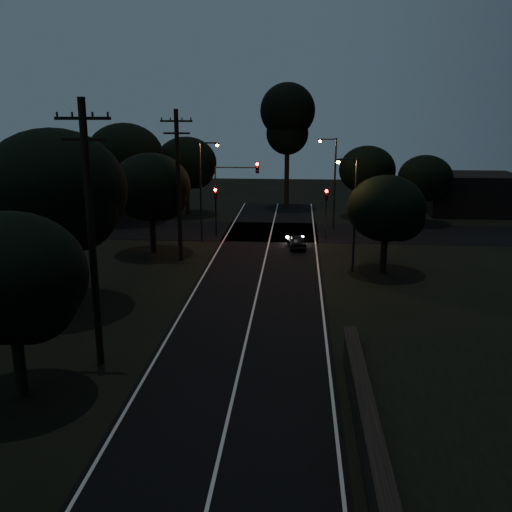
{
  "coord_description": "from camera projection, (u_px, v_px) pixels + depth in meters",
  "views": [
    {
      "loc": [
        2.33,
        -6.91,
        10.62
      ],
      "look_at": [
        0.0,
        24.0,
        2.5
      ],
      "focal_mm": 40.0,
      "sensor_mm": 36.0,
      "label": 1
    }
  ],
  "objects": [
    {
      "name": "road_surface",
      "position": [
        264.0,
        265.0,
        39.54
      ],
      "size": [
        60.0,
        70.0,
        0.03
      ],
      "color": "black",
      "rests_on": "ground"
    },
    {
      "name": "utility_pole_mid",
      "position": [
        91.0,
        232.0,
        22.98
      ],
      "size": [
        2.2,
        0.3,
        11.0
      ],
      "color": "black",
      "rests_on": "ground"
    },
    {
      "name": "utility_pole_far",
      "position": [
        178.0,
        184.0,
        39.44
      ],
      "size": [
        2.2,
        0.3,
        10.5
      ],
      "color": "black",
      "rests_on": "ground"
    },
    {
      "name": "tree_left_b",
      "position": [
        14.0,
        281.0,
        20.4
      ],
      "size": [
        5.56,
        5.56,
        7.07
      ],
      "color": "black",
      "rests_on": "ground"
    },
    {
      "name": "tree_left_c",
      "position": [
        58.0,
        194.0,
        29.77
      ],
      "size": [
        7.61,
        7.61,
        9.61
      ],
      "color": "black",
      "rests_on": "ground"
    },
    {
      "name": "tree_left_d",
      "position": [
        153.0,
        189.0,
        41.59
      ],
      "size": [
        5.86,
        5.86,
        7.44
      ],
      "color": "black",
      "rests_on": "ground"
    },
    {
      "name": "tree_far_nw",
      "position": [
        188.0,
        165.0,
        57.0
      ],
      "size": [
        6.15,
        6.15,
        7.79
      ],
      "color": "black",
      "rests_on": "ground"
    },
    {
      "name": "tree_far_w",
      "position": [
        127.0,
        158.0,
        53.24
      ],
      "size": [
        7.23,
        7.23,
        9.22
      ],
      "color": "black",
      "rests_on": "ground"
    },
    {
      "name": "tree_far_ne",
      "position": [
        369.0,
        171.0,
        55.84
      ],
      "size": [
        5.53,
        5.53,
        6.99
      ],
      "color": "black",
      "rests_on": "ground"
    },
    {
      "name": "tree_far_e",
      "position": [
        427.0,
        180.0,
        52.69
      ],
      "size": [
        5.02,
        5.02,
        6.36
      ],
      "color": "black",
      "rests_on": "ground"
    },
    {
      "name": "tree_right_a",
      "position": [
        389.0,
        210.0,
        36.72
      ],
      "size": [
        5.06,
        5.06,
        6.43
      ],
      "color": "black",
      "rests_on": "ground"
    },
    {
      "name": "tall_pine",
      "position": [
        288.0,
        118.0,
        60.11
      ],
      "size": [
        5.79,
        5.79,
        13.16
      ],
      "color": "black",
      "rests_on": "ground"
    },
    {
      "name": "building_left",
      "position": [
        89.0,
        189.0,
        60.59
      ],
      "size": [
        10.0,
        8.0,
        4.4
      ],
      "primitive_type": "cube",
      "color": "black",
      "rests_on": "ground"
    },
    {
      "name": "building_right",
      "position": [
        470.0,
        193.0,
        58.69
      ],
      "size": [
        9.0,
        7.0,
        4.0
      ],
      "primitive_type": "cube",
      "color": "black",
      "rests_on": "ground"
    },
    {
      "name": "signal_left",
      "position": [
        216.0,
        203.0,
        47.72
      ],
      "size": [
        0.28,
        0.35,
        4.1
      ],
      "color": "black",
      "rests_on": "ground"
    },
    {
      "name": "signal_right",
      "position": [
        326.0,
        204.0,
        47.05
      ],
      "size": [
        0.28,
        0.35,
        4.1
      ],
      "color": "black",
      "rests_on": "ground"
    },
    {
      "name": "signal_mast",
      "position": [
        235.0,
        185.0,
        47.22
      ],
      "size": [
        3.7,
        0.35,
        6.25
      ],
      "color": "black",
      "rests_on": "ground"
    },
    {
      "name": "streetlight_a",
      "position": [
        203.0,
        185.0,
        45.39
      ],
      "size": [
        1.66,
        0.26,
        8.0
      ],
      "color": "black",
      "rests_on": "ground"
    },
    {
      "name": "streetlight_b",
      "position": [
        333.0,
        177.0,
        50.41
      ],
      "size": [
        1.66,
        0.26,
        8.0
      ],
      "color": "black",
      "rests_on": "ground"
    },
    {
      "name": "streetlight_c",
      "position": [
        352.0,
        207.0,
        36.94
      ],
      "size": [
        1.46,
        0.26,
        7.5
      ],
      "color": "black",
      "rests_on": "ground"
    },
    {
      "name": "car",
      "position": [
        297.0,
        242.0,
        44.08
      ],
      "size": [
        1.65,
        3.28,
        1.07
      ],
      "primitive_type": "imported",
      "rotation": [
        0.0,
        0.0,
        3.27
      ],
      "color": "black",
      "rests_on": "ground"
    }
  ]
}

